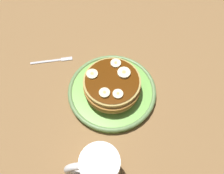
{
  "coord_description": "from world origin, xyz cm",
  "views": [
    {
      "loc": [
        2.99,
        34.07,
        59.57
      ],
      "look_at": [
        0.0,
        0.0,
        3.38
      ],
      "focal_mm": 38.27,
      "sensor_mm": 36.0,
      "label": 1
    }
  ],
  "objects_px": {
    "pancake_stack": "(112,85)",
    "banana_slice_1": "(118,94)",
    "banana_slice_2": "(116,63)",
    "coffee_mug": "(99,167)",
    "banana_slice_3": "(104,93)",
    "fork": "(54,60)",
    "plate": "(112,91)",
    "banana_slice_0": "(124,73)",
    "banana_slice_4": "(92,74)"
  },
  "relations": [
    {
      "from": "banana_slice_3",
      "to": "banana_slice_0",
      "type": "bearing_deg",
      "value": -134.52
    },
    {
      "from": "plate",
      "to": "banana_slice_0",
      "type": "distance_m",
      "value": 0.07
    },
    {
      "from": "plate",
      "to": "banana_slice_4",
      "type": "height_order",
      "value": "banana_slice_4"
    },
    {
      "from": "banana_slice_0",
      "to": "coffee_mug",
      "type": "bearing_deg",
      "value": 70.56
    },
    {
      "from": "banana_slice_0",
      "to": "fork",
      "type": "distance_m",
      "value": 0.24
    },
    {
      "from": "banana_slice_3",
      "to": "banana_slice_4",
      "type": "distance_m",
      "value": 0.07
    },
    {
      "from": "plate",
      "to": "banana_slice_1",
      "type": "height_order",
      "value": "banana_slice_1"
    },
    {
      "from": "banana_slice_2",
      "to": "coffee_mug",
      "type": "bearing_deg",
      "value": 76.59
    },
    {
      "from": "plate",
      "to": "pancake_stack",
      "type": "bearing_deg",
      "value": 154.71
    },
    {
      "from": "banana_slice_4",
      "to": "coffee_mug",
      "type": "relative_size",
      "value": 0.25
    },
    {
      "from": "banana_slice_1",
      "to": "fork",
      "type": "xyz_separation_m",
      "value": [
        0.18,
        -0.18,
        -0.07
      ]
    },
    {
      "from": "banana_slice_0",
      "to": "plate",
      "type": "bearing_deg",
      "value": 28.35
    },
    {
      "from": "banana_slice_4",
      "to": "banana_slice_0",
      "type": "bearing_deg",
      "value": 177.05
    },
    {
      "from": "banana_slice_4",
      "to": "pancake_stack",
      "type": "bearing_deg",
      "value": 156.36
    },
    {
      "from": "banana_slice_2",
      "to": "banana_slice_3",
      "type": "xyz_separation_m",
      "value": [
        0.04,
        0.09,
        0.0
      ]
    },
    {
      "from": "pancake_stack",
      "to": "banana_slice_0",
      "type": "height_order",
      "value": "banana_slice_0"
    },
    {
      "from": "banana_slice_2",
      "to": "coffee_mug",
      "type": "height_order",
      "value": "coffee_mug"
    },
    {
      "from": "banana_slice_0",
      "to": "banana_slice_2",
      "type": "height_order",
      "value": "banana_slice_0"
    },
    {
      "from": "plate",
      "to": "fork",
      "type": "height_order",
      "value": "plate"
    },
    {
      "from": "banana_slice_4",
      "to": "banana_slice_3",
      "type": "bearing_deg",
      "value": 115.11
    },
    {
      "from": "banana_slice_0",
      "to": "pancake_stack",
      "type": "bearing_deg",
      "value": 29.87
    },
    {
      "from": "plate",
      "to": "banana_slice_1",
      "type": "bearing_deg",
      "value": 103.85
    },
    {
      "from": "banana_slice_0",
      "to": "banana_slice_4",
      "type": "height_order",
      "value": "banana_slice_0"
    },
    {
      "from": "banana_slice_1",
      "to": "banana_slice_4",
      "type": "bearing_deg",
      "value": -47.17
    },
    {
      "from": "banana_slice_3",
      "to": "plate",
      "type": "bearing_deg",
      "value": -120.1
    },
    {
      "from": "banana_slice_4",
      "to": "fork",
      "type": "distance_m",
      "value": 0.18
    },
    {
      "from": "coffee_mug",
      "to": "fork",
      "type": "height_order",
      "value": "coffee_mug"
    },
    {
      "from": "banana_slice_2",
      "to": "banana_slice_3",
      "type": "bearing_deg",
      "value": 67.7
    },
    {
      "from": "fork",
      "to": "banana_slice_1",
      "type": "bearing_deg",
      "value": 135.65
    },
    {
      "from": "coffee_mug",
      "to": "fork",
      "type": "xyz_separation_m",
      "value": [
        0.12,
        -0.35,
        -0.05
      ]
    },
    {
      "from": "pancake_stack",
      "to": "banana_slice_2",
      "type": "distance_m",
      "value": 0.06
    },
    {
      "from": "pancake_stack",
      "to": "banana_slice_4",
      "type": "height_order",
      "value": "banana_slice_4"
    },
    {
      "from": "banana_slice_0",
      "to": "banana_slice_1",
      "type": "distance_m",
      "value": 0.07
    },
    {
      "from": "plate",
      "to": "pancake_stack",
      "type": "height_order",
      "value": "pancake_stack"
    },
    {
      "from": "banana_slice_0",
      "to": "banana_slice_4",
      "type": "distance_m",
      "value": 0.08
    },
    {
      "from": "banana_slice_3",
      "to": "fork",
      "type": "distance_m",
      "value": 0.24
    },
    {
      "from": "banana_slice_3",
      "to": "banana_slice_4",
      "type": "relative_size",
      "value": 0.91
    },
    {
      "from": "banana_slice_2",
      "to": "fork",
      "type": "bearing_deg",
      "value": -23.39
    },
    {
      "from": "pancake_stack",
      "to": "fork",
      "type": "height_order",
      "value": "pancake_stack"
    },
    {
      "from": "banana_slice_1",
      "to": "banana_slice_2",
      "type": "bearing_deg",
      "value": -92.23
    },
    {
      "from": "banana_slice_3",
      "to": "banana_slice_4",
      "type": "xyz_separation_m",
      "value": [
        0.03,
        -0.06,
        -0.0
      ]
    },
    {
      "from": "fork",
      "to": "plate",
      "type": "bearing_deg",
      "value": 142.14
    },
    {
      "from": "banana_slice_4",
      "to": "coffee_mug",
      "type": "xyz_separation_m",
      "value": [
        -0.0,
        0.24,
        -0.02
      ]
    },
    {
      "from": "plate",
      "to": "coffee_mug",
      "type": "bearing_deg",
      "value": 77.19
    },
    {
      "from": "banana_slice_2",
      "to": "fork",
      "type": "height_order",
      "value": "banana_slice_2"
    },
    {
      "from": "pancake_stack",
      "to": "banana_slice_1",
      "type": "bearing_deg",
      "value": 102.64
    },
    {
      "from": "plate",
      "to": "coffee_mug",
      "type": "xyz_separation_m",
      "value": [
        0.05,
        0.22,
        0.04
      ]
    },
    {
      "from": "banana_slice_0",
      "to": "banana_slice_4",
      "type": "xyz_separation_m",
      "value": [
        0.08,
        -0.0,
        -0.0
      ]
    },
    {
      "from": "pancake_stack",
      "to": "banana_slice_0",
      "type": "bearing_deg",
      "value": -150.13
    },
    {
      "from": "banana_slice_3",
      "to": "fork",
      "type": "xyz_separation_m",
      "value": [
        0.15,
        -0.17,
        -0.07
      ]
    }
  ]
}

